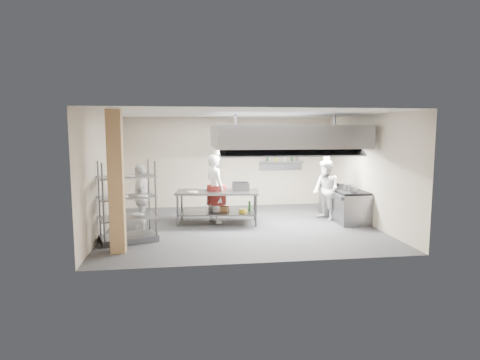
{
  "coord_description": "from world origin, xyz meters",
  "views": [
    {
      "loc": [
        -1.49,
        -10.43,
        2.58
      ],
      "look_at": [
        -0.01,
        0.2,
        1.24
      ],
      "focal_mm": 30.0,
      "sensor_mm": 36.0,
      "label": 1
    }
  ],
  "objects": [
    {
      "name": "ceiling",
      "position": [
        0.0,
        0.0,
        3.0
      ],
      "size": [
        7.0,
        7.0,
        0.0
      ],
      "primitive_type": "plane",
      "rotation": [
        3.14,
        0.0,
        0.0
      ],
      "color": "silver",
      "rests_on": "wall_back"
    },
    {
      "name": "chef_line",
      "position": [
        2.51,
        0.45,
        0.87
      ],
      "size": [
        0.84,
        0.98,
        1.73
      ],
      "primitive_type": "imported",
      "rotation": [
        0.0,
        0.0,
        -1.33
      ],
      "color": "white",
      "rests_on": "floor"
    },
    {
      "name": "hood_strip_a",
      "position": [
        0.4,
        0.4,
        2.08
      ],
      "size": [
        1.6,
        0.12,
        0.04
      ],
      "primitive_type": "cube",
      "color": "white",
      "rests_on": "exhaust_hood"
    },
    {
      "name": "wall_shelf",
      "position": [
        1.8,
        2.84,
        1.5
      ],
      "size": [
        1.5,
        0.28,
        0.04
      ],
      "primitive_type": "cube",
      "color": "gray",
      "rests_on": "wall_back"
    },
    {
      "name": "pass_rack",
      "position": [
        -2.8,
        -1.07,
        0.94
      ],
      "size": [
        1.42,
        1.09,
        1.88
      ],
      "primitive_type": null,
      "rotation": [
        0.0,
        0.0,
        0.33
      ],
      "color": "slate",
      "rests_on": "floor"
    },
    {
      "name": "wall_left",
      "position": [
        -3.5,
        0.0,
        1.5
      ],
      "size": [
        0.0,
        6.0,
        6.0
      ],
      "primitive_type": "plane",
      "rotation": [
        1.57,
        0.0,
        1.57
      ],
      "color": "#B4A58F",
      "rests_on": "ground"
    },
    {
      "name": "wall_right",
      "position": [
        3.5,
        0.0,
        1.5
      ],
      "size": [
        0.0,
        6.0,
        6.0
      ],
      "primitive_type": "plane",
      "rotation": [
        1.57,
        0.0,
        -1.57
      ],
      "color": "#B4A58F",
      "rests_on": "ground"
    },
    {
      "name": "cooking_range",
      "position": [
        3.08,
        0.5,
        0.42
      ],
      "size": [
        0.8,
        2.0,
        0.84
      ],
      "primitive_type": "cube",
      "color": "slate",
      "rests_on": "floor"
    },
    {
      "name": "hood_strip_b",
      "position": [
        2.2,
        0.4,
        2.08
      ],
      "size": [
        1.6,
        0.12,
        0.04
      ],
      "primitive_type": "cube",
      "color": "white",
      "rests_on": "exhaust_hood"
    },
    {
      "name": "island",
      "position": [
        -0.6,
        0.46,
        0.46
      ],
      "size": [
        2.36,
        1.24,
        0.91
      ],
      "primitive_type": null,
      "rotation": [
        0.0,
        0.0,
        -0.14
      ],
      "color": "slate",
      "rests_on": "floor"
    },
    {
      "name": "wicker_basket",
      "position": [
        -0.45,
        0.52,
        0.39
      ],
      "size": [
        0.39,
        0.32,
        0.15
      ],
      "primitive_type": "cube",
      "rotation": [
        0.0,
        0.0,
        -0.32
      ],
      "color": "olive",
      "rests_on": "island_undershelf"
    },
    {
      "name": "plate_stack",
      "position": [
        -2.8,
        -1.07,
        0.6
      ],
      "size": [
        0.28,
        0.28,
        0.05
      ],
      "primitive_type": "cylinder",
      "color": "white",
      "rests_on": "pass_rack"
    },
    {
      "name": "floor",
      "position": [
        0.0,
        0.0,
        0.0
      ],
      "size": [
        7.0,
        7.0,
        0.0
      ],
      "primitive_type": "plane",
      "color": "#37373A",
      "rests_on": "ground"
    },
    {
      "name": "exhaust_hood",
      "position": [
        1.3,
        0.4,
        2.4
      ],
      "size": [
        4.0,
        2.5,
        0.6
      ],
      "primitive_type": "cube",
      "color": "gray",
      "rests_on": "ceiling"
    },
    {
      "name": "column",
      "position": [
        -2.9,
        -1.9,
        1.5
      ],
      "size": [
        0.3,
        0.3,
        3.0
      ],
      "primitive_type": "cube",
      "color": "#A98257",
      "rests_on": "floor"
    },
    {
      "name": "griddle",
      "position": [
        0.05,
        0.49,
        1.02
      ],
      "size": [
        0.45,
        0.35,
        0.22
      ],
      "primitive_type": "cube",
      "rotation": [
        0.0,
        0.0,
        0.01
      ],
      "color": "slate",
      "rests_on": "island_worktop"
    },
    {
      "name": "island_undershelf",
      "position": [
        -0.6,
        0.46,
        0.3
      ],
      "size": [
        2.17,
        1.12,
        0.04
      ],
      "primitive_type": "cube",
      "rotation": [
        0.0,
        0.0,
        -0.14
      ],
      "color": "slate",
      "rests_on": "island"
    },
    {
      "name": "chef_plating",
      "position": [
        -2.6,
        -0.01,
        0.86
      ],
      "size": [
        0.49,
        1.03,
        1.71
      ],
      "primitive_type": "imported",
      "rotation": [
        0.0,
        0.0,
        -1.64
      ],
      "color": "white",
      "rests_on": "floor"
    },
    {
      "name": "range_top",
      "position": [
        3.08,
        0.5,
        0.87
      ],
      "size": [
        0.78,
        1.96,
        0.06
      ],
      "primitive_type": "cube",
      "color": "black",
      "rests_on": "cooking_range"
    },
    {
      "name": "wall_back",
      "position": [
        0.0,
        3.0,
        1.5
      ],
      "size": [
        7.0,
        0.0,
        7.0
      ],
      "primitive_type": "plane",
      "rotation": [
        1.57,
        0.0,
        0.0
      ],
      "color": "#B4A58F",
      "rests_on": "ground"
    },
    {
      "name": "stockpot",
      "position": [
        3.02,
        0.04,
        0.99
      ],
      "size": [
        0.27,
        0.27,
        0.18
      ],
      "primitive_type": "cylinder",
      "color": "slate",
      "rests_on": "range_top"
    },
    {
      "name": "chef_head",
      "position": [
        -0.66,
        0.61,
        0.96
      ],
      "size": [
        0.73,
        0.83,
        1.92
      ],
      "primitive_type": "imported",
      "rotation": [
        0.0,
        0.0,
        2.04
      ],
      "color": "silver",
      "rests_on": "floor"
    },
    {
      "name": "island_worktop",
      "position": [
        -0.6,
        0.46,
        0.88
      ],
      "size": [
        2.36,
        1.24,
        0.06
      ],
      "primitive_type": "cube",
      "rotation": [
        0.0,
        0.0,
        -0.14
      ],
      "color": "gray",
      "rests_on": "island"
    }
  ]
}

